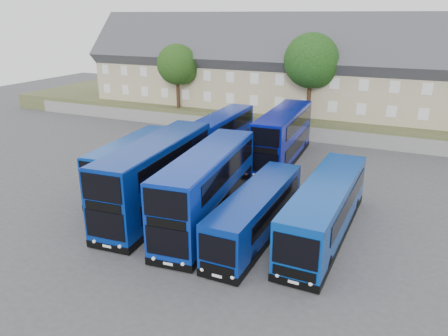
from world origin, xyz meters
The scene contains 13 objects.
ground centered at (0.00, 0.00, 0.00)m, with size 120.00×120.00×0.00m, color #424247.
retaining_wall centered at (0.00, 24.00, 0.75)m, with size 70.00×0.40×1.50m, color slate.
earth_bank centered at (0.00, 34.00, 1.00)m, with size 80.00×20.00×2.00m, color #4D532E.
terrace_row centered at (3.00, 30.00, 6.60)m, with size 60.00×10.40×11.20m.
dd_front_left centered at (-6.52, 4.74, 1.91)m, with size 3.10×9.98×3.90m.
dd_front_mid centered at (-2.61, 2.27, 2.42)m, with size 3.70×12.54×4.92m.
dd_front_right centered at (1.39, 1.90, 2.35)m, with size 3.89×12.20×4.77m.
dd_rear_left centered at (-3.44, 14.73, 2.05)m, with size 2.64×10.56×4.17m.
dd_rear_right centered at (2.03, 16.16, 2.30)m, with size 3.21×11.88×4.68m.
coach_east_a centered at (4.88, 1.50, 1.48)m, with size 2.46×11.08×3.02m.
coach_east_b centered at (8.64, 3.29, 1.68)m, with size 2.94×12.60×3.43m.
tree_west centered at (-13.85, 25.10, 7.05)m, with size 4.80×4.80×7.65m.
tree_mid centered at (2.15, 25.60, 8.07)m, with size 5.76×5.76×9.18m.
Camera 1 is at (12.93, -21.14, 12.88)m, focal length 35.00 mm.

